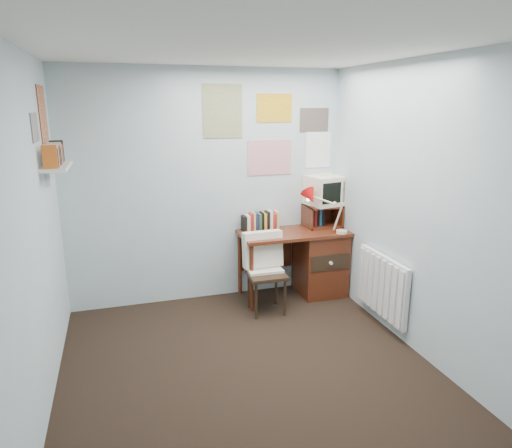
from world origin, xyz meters
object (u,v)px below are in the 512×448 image
at_px(crt_tv, 325,189).
at_px(desk_lamp, 343,214).
at_px(radiator, 382,285).
at_px(wall_shelf, 57,166).
at_px(desk_chair, 267,275).
at_px(desk, 315,259).
at_px(tv_riser, 322,216).

bearing_deg(crt_tv, desk_lamp, -94.78).
distance_m(radiator, wall_shelf, 3.15).
xyz_separation_m(desk_lamp, crt_tv, (-0.05, 0.35, 0.21)).
relative_size(desk_chair, wall_shelf, 1.31).
xyz_separation_m(desk, tv_riser, (0.12, 0.11, 0.48)).
xyz_separation_m(desk, radiator, (0.29, -0.93, 0.01)).
relative_size(crt_tv, wall_shelf, 0.61).
distance_m(desk_chair, tv_riser, 1.03).
xyz_separation_m(desk_lamp, radiator, (0.09, -0.71, -0.56)).
bearing_deg(radiator, wall_shelf, 169.11).
bearing_deg(wall_shelf, tv_riser, 10.32).
xyz_separation_m(crt_tv, wall_shelf, (-2.72, -0.51, 0.43)).
height_order(desk_chair, crt_tv, crt_tv).
xyz_separation_m(crt_tv, radiator, (0.14, -1.06, -0.77)).
relative_size(desk_lamp, radiator, 0.55).
relative_size(desk_chair, desk_lamp, 1.86).
distance_m(desk, desk_chair, 0.75).
bearing_deg(desk_chair, wall_shelf, -176.35).
height_order(desk, desk_lamp, desk_lamp).
bearing_deg(wall_shelf, desk_lamp, 3.31).
distance_m(desk_chair, crt_tv, 1.23).
bearing_deg(desk, crt_tv, 40.65).
distance_m(desk, crt_tv, 0.81).
relative_size(tv_riser, radiator, 0.50).
bearing_deg(desk_chair, tv_riser, 28.60).
bearing_deg(wall_shelf, radiator, -10.89).
bearing_deg(radiator, desk_chair, 147.37).
bearing_deg(desk, wall_shelf, -171.60).
bearing_deg(desk_chair, radiator, -31.26).
bearing_deg(radiator, crt_tv, 97.35).
relative_size(desk, wall_shelf, 1.94).
distance_m(desk_lamp, tv_riser, 0.35).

